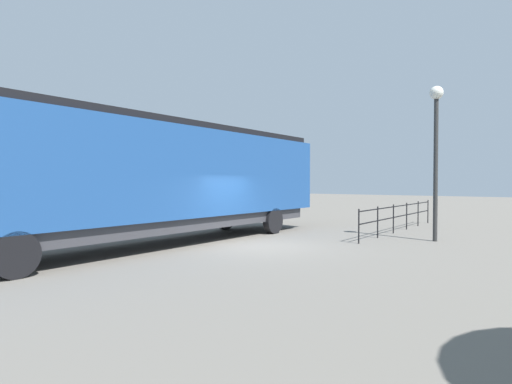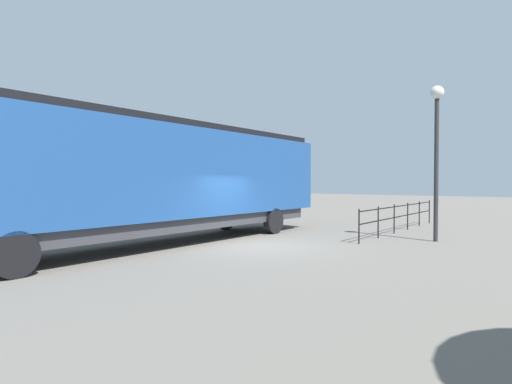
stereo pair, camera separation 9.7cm
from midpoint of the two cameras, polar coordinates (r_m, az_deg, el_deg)
The scene contains 4 objects.
ground_plane at distance 14.35m, azimuth 0.59°, elevation -7.52°, with size 120.00×120.00×0.00m, color #666059.
locomotive at distance 15.21m, azimuth -11.74°, elevation 2.08°, with size 3.04×16.31×4.33m.
lamp_post at distance 16.90m, azimuth 23.83°, elevation 7.44°, with size 0.50×0.50×5.79m.
platform_fence at distance 19.69m, azimuth 19.55°, elevation -2.82°, with size 0.05×9.38×1.25m.
Camera 2 is at (8.51, -11.34, 2.21)m, focal length 28.97 mm.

